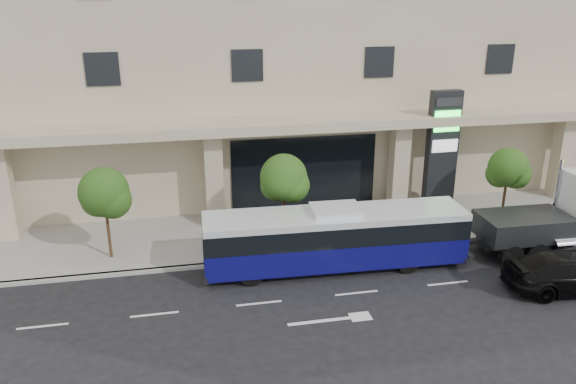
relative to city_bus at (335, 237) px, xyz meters
name	(u,v)px	position (x,y,z in m)	size (l,w,h in m)	color
ground	(346,276)	(0.27, -0.86, -1.47)	(120.00, 120.00, 0.00)	black
sidewalk	(317,228)	(0.27, 4.14, -1.39)	(120.00, 6.00, 0.15)	gray
curb	(333,254)	(0.27, 1.14, -1.39)	(120.00, 0.30, 0.15)	gray
convention_center	(278,17)	(0.27, 14.57, 8.50)	(60.00, 17.60, 20.00)	tan
tree_left	(105,196)	(-9.70, 2.73, 1.64)	(2.27, 2.20, 4.22)	#422B19
tree_mid	(284,181)	(-1.70, 2.73, 1.79)	(2.28, 2.20, 4.38)	#422B19
tree_right	(508,170)	(9.80, 2.73, 1.57)	(2.10, 2.00, 4.04)	#422B19
city_bus	(335,237)	(0.00, 0.00, 0.00)	(11.48, 2.82, 2.89)	black
tow_truck	(572,217)	(11.17, -0.60, 0.26)	(9.23, 2.48, 4.20)	#2D3033
black_sedan	(571,272)	(8.89, -3.81, -0.68)	(2.21, 5.43, 1.57)	black
signage_pylon	(442,152)	(7.30, 5.13, 2.02)	(1.67, 0.66, 6.59)	black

